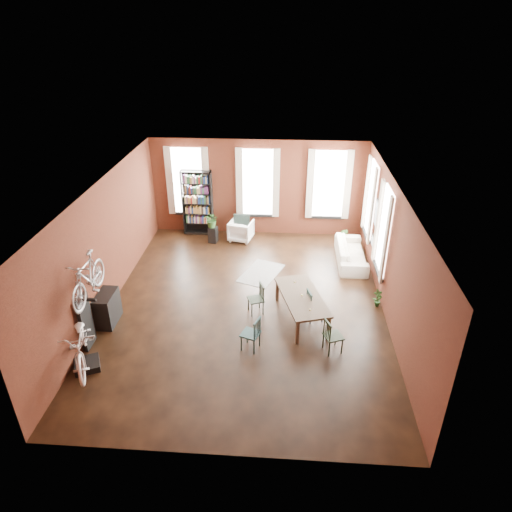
# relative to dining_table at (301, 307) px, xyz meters

# --- Properties ---
(room) EXTENTS (9.00, 9.04, 3.22)m
(room) POSITION_rel_dining_table_xyz_m (-1.15, 1.05, 1.80)
(room) COLOR black
(room) RESTS_ON ground
(dining_table) EXTENTS (1.40, 2.13, 0.67)m
(dining_table) POSITION_rel_dining_table_xyz_m (0.00, 0.00, 0.00)
(dining_table) COLOR #47382B
(dining_table) RESTS_ON ground
(dining_chair_a) EXTENTS (0.49, 0.49, 0.83)m
(dining_chair_a) POSITION_rel_dining_table_xyz_m (-1.15, -1.22, 0.08)
(dining_chair_a) COLOR #1A3A3A
(dining_chair_a) RESTS_ON ground
(dining_chair_b) EXTENTS (0.47, 0.47, 0.79)m
(dining_chair_b) POSITION_rel_dining_table_xyz_m (-1.13, 0.19, 0.06)
(dining_chair_b) COLOR black
(dining_chair_b) RESTS_ON ground
(dining_chair_c) EXTENTS (0.50, 0.50, 0.83)m
(dining_chair_c) POSITION_rel_dining_table_xyz_m (0.68, -1.17, 0.08)
(dining_chair_c) COLOR #20301C
(dining_chair_c) RESTS_ON ground
(dining_chair_d) EXTENTS (0.47, 0.47, 0.82)m
(dining_chair_d) POSITION_rel_dining_table_xyz_m (0.33, -0.01, 0.08)
(dining_chair_d) COLOR #173432
(dining_chair_d) RESTS_ON ground
(bookshelf) EXTENTS (1.00, 0.32, 2.20)m
(bookshelf) POSITION_rel_dining_table_xyz_m (-3.40, 4.73, 0.77)
(bookshelf) COLOR black
(bookshelf) RESTS_ON ground
(white_armchair) EXTENTS (0.85, 0.82, 0.74)m
(white_armchair) POSITION_rel_dining_table_xyz_m (-1.92, 4.30, 0.04)
(white_armchair) COLOR white
(white_armchair) RESTS_ON ground
(cream_sofa) EXTENTS (0.61, 2.08, 0.81)m
(cream_sofa) POSITION_rel_dining_table_xyz_m (1.55, 3.03, 0.07)
(cream_sofa) COLOR beige
(cream_sofa) RESTS_ON ground
(striped_rug) EXTENTS (1.39, 1.71, 0.01)m
(striped_rug) POSITION_rel_dining_table_xyz_m (-1.11, 2.14, -0.33)
(striped_rug) COLOR black
(striped_rug) RESTS_ON ground
(bike_trainer) EXTENTS (0.68, 0.68, 0.15)m
(bike_trainer) POSITION_rel_dining_table_xyz_m (-4.58, -2.10, -0.26)
(bike_trainer) COLOR black
(bike_trainer) RESTS_ON ground
(bike_wall_rack) EXTENTS (0.16, 0.60, 1.30)m
(bike_wall_rack) POSITION_rel_dining_table_xyz_m (-4.80, -1.37, 0.32)
(bike_wall_rack) COLOR black
(bike_wall_rack) RESTS_ON ground
(console_table) EXTENTS (0.40, 0.80, 0.80)m
(console_table) POSITION_rel_dining_table_xyz_m (-4.68, -0.47, 0.07)
(console_table) COLOR black
(console_table) RESTS_ON ground
(plant_stand) EXTENTS (0.31, 0.31, 0.53)m
(plant_stand) POSITION_rel_dining_table_xyz_m (-2.82, 4.06, -0.07)
(plant_stand) COLOR black
(plant_stand) RESTS_ON ground
(plant_by_sofa) EXTENTS (0.46, 0.66, 0.27)m
(plant_by_sofa) POSITION_rel_dining_table_xyz_m (1.40, 4.15, -0.20)
(plant_by_sofa) COLOR #2B5421
(plant_by_sofa) RESTS_ON ground
(plant_small) EXTENTS (0.44, 0.54, 0.17)m
(plant_small) POSITION_rel_dining_table_xyz_m (1.97, 0.68, -0.25)
(plant_small) COLOR #234F1F
(plant_small) RESTS_ON ground
(bicycle_floor) EXTENTS (1.01, 1.20, 1.96)m
(bicycle_floor) POSITION_rel_dining_table_xyz_m (-4.60, -2.08, 0.79)
(bicycle_floor) COLOR silver
(bicycle_floor) RESTS_ON bike_trainer
(bicycle_hung) EXTENTS (0.47, 1.00, 1.66)m
(bicycle_hung) POSITION_rel_dining_table_xyz_m (-4.55, -1.37, 1.80)
(bicycle_hung) COLOR #A5A8AD
(bicycle_hung) RESTS_ON bike_wall_rack
(plant_on_stand) EXTENTS (0.56, 0.60, 0.40)m
(plant_on_stand) POSITION_rel_dining_table_xyz_m (-2.83, 4.07, 0.40)
(plant_on_stand) COLOR #2A5622
(plant_on_stand) RESTS_ON plant_stand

